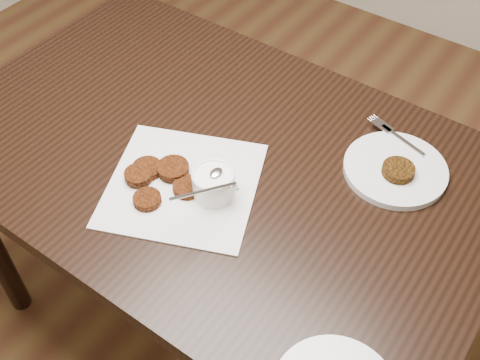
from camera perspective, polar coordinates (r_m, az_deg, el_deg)
name	(u,v)px	position (r m, az deg, el deg)	size (l,w,h in m)	color
floor	(194,342)	(1.88, -4.51, -15.47)	(4.00, 4.00, 0.00)	brown
table	(218,249)	(1.60, -2.17, -6.72)	(1.29, 0.83, 0.75)	black
napkin	(183,185)	(1.25, -5.59, -0.45)	(0.31, 0.31, 0.00)	silver
sauce_ramekin	(213,173)	(1.18, -2.66, 0.65)	(0.12, 0.12, 0.12)	white
patty_cluster	(154,177)	(1.25, -8.43, 0.32)	(0.22, 0.22, 0.02)	#6A2C0D
plate_with_patty	(396,167)	(1.30, 14.98, 1.28)	(0.22, 0.22, 0.03)	silver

